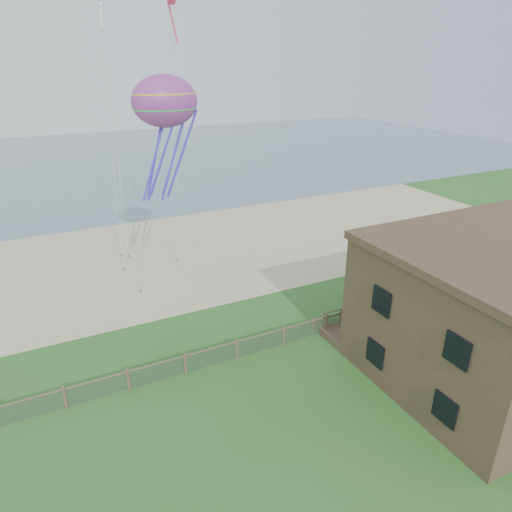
% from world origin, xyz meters
% --- Properties ---
extents(ground, '(160.00, 160.00, 0.00)m').
position_xyz_m(ground, '(0.00, 0.00, 0.00)').
color(ground, '#286121').
rests_on(ground, ground).
extents(sand_beach, '(72.00, 20.00, 0.02)m').
position_xyz_m(sand_beach, '(0.00, 22.00, 0.00)').
color(sand_beach, '#BAB086').
rests_on(sand_beach, ground).
extents(ocean, '(160.00, 68.00, 0.02)m').
position_xyz_m(ocean, '(0.00, 66.00, 0.00)').
color(ocean, slate).
rests_on(ocean, ground).
extents(chainlink_fence, '(36.20, 0.20, 1.25)m').
position_xyz_m(chainlink_fence, '(0.00, 6.00, 0.55)').
color(chainlink_fence, '#4A3529').
rests_on(chainlink_fence, ground).
extents(motel_deck, '(15.00, 2.00, 0.50)m').
position_xyz_m(motel_deck, '(13.00, 5.00, 0.25)').
color(motel_deck, brown).
rests_on(motel_deck, ground).
extents(picnic_table, '(1.89, 1.56, 0.72)m').
position_xyz_m(picnic_table, '(6.61, 3.57, 0.36)').
color(picnic_table, brown).
rests_on(picnic_table, ground).
extents(octopus_kite, '(4.03, 3.12, 7.60)m').
position_xyz_m(octopus_kite, '(-1.02, 13.35, 11.33)').
color(octopus_kite, '#F94927').
extents(kite_red, '(1.94, 1.97, 2.59)m').
position_xyz_m(kite_red, '(0.86, 16.46, 18.26)').
color(kite_red, '#D52549').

